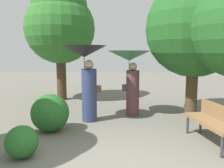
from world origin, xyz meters
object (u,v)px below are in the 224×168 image
person_right (130,67)px  park_bench (214,120)px  tree_mid_right (195,21)px  tree_mid_left (60,22)px  person_left (86,67)px

person_right → park_bench: 2.98m
tree_mid_right → park_bench: bearing=-97.3°
person_right → tree_mid_right: size_ratio=0.44×
tree_mid_left → tree_mid_right: (4.66, -2.30, -0.26)m
person_left → person_right: 1.43m
person_left → tree_mid_right: bearing=-79.6°
person_left → tree_mid_left: 3.76m
tree_mid_right → tree_mid_left: bearing=153.7°
person_left → park_bench: person_left is taller
person_left → tree_mid_right: tree_mid_right is taller
person_right → tree_mid_left: size_ratio=0.42×
tree_mid_left → tree_mid_right: bearing=-26.3°
person_left → tree_mid_right: (3.24, 0.78, 1.37)m
person_right → park_bench: person_right is taller
park_bench → tree_mid_right: 3.43m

